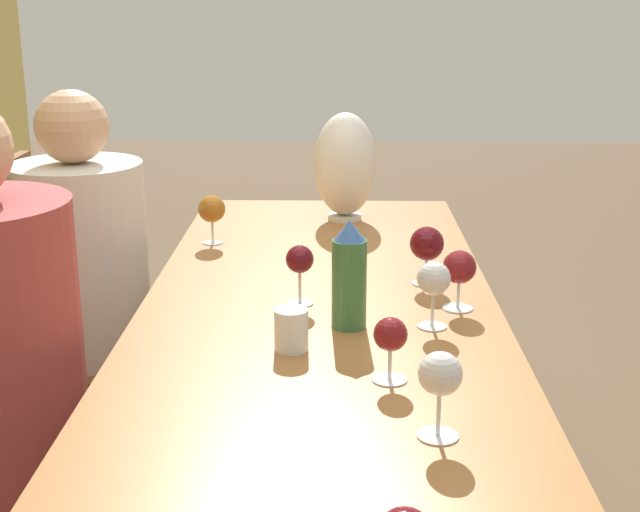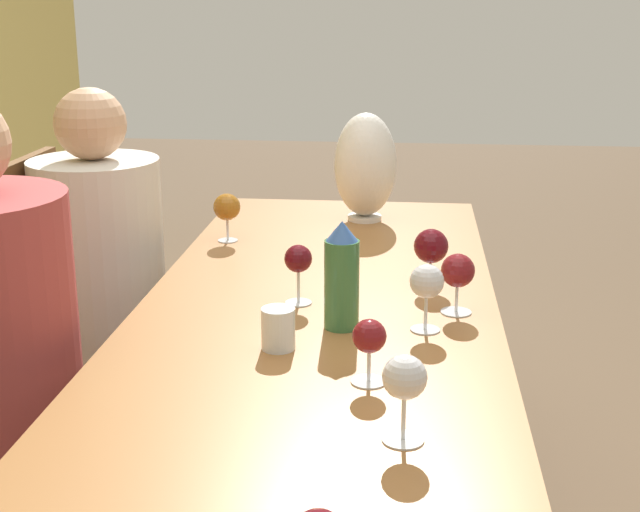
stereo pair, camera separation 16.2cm
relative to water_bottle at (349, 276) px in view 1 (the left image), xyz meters
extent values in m
cube|color=#936033|center=(0.04, 0.06, -0.13)|extent=(2.26, 0.81, 0.04)
cylinder|color=#936033|center=(1.08, -0.24, -0.51)|extent=(0.07, 0.07, 0.72)
cylinder|color=#936033|center=(1.08, 0.37, -0.51)|extent=(0.07, 0.07, 0.72)
cylinder|color=#336638|center=(0.00, 0.00, -0.02)|extent=(0.07, 0.07, 0.19)
cone|color=#33599E|center=(0.00, 0.00, 0.10)|extent=(0.07, 0.07, 0.04)
cylinder|color=silver|center=(-0.13, 0.11, -0.07)|extent=(0.07, 0.07, 0.08)
cylinder|color=silver|center=(0.92, 0.00, -0.10)|extent=(0.10, 0.10, 0.01)
ellipsoid|color=silver|center=(0.92, 0.00, 0.06)|extent=(0.19, 0.19, 0.32)
cylinder|color=silver|center=(0.64, 0.37, -0.11)|extent=(0.06, 0.06, 0.00)
cylinder|color=silver|center=(0.64, 0.37, -0.08)|extent=(0.01, 0.01, 0.06)
sphere|color=#995B19|center=(0.64, 0.37, -0.01)|extent=(0.08, 0.08, 0.08)
cylinder|color=silver|center=(-0.27, -0.07, -0.11)|extent=(0.07, 0.07, 0.00)
cylinder|color=silver|center=(-0.27, -0.07, -0.08)|extent=(0.01, 0.01, 0.06)
sphere|color=maroon|center=(-0.27, -0.07, -0.02)|extent=(0.06, 0.06, 0.06)
cylinder|color=silver|center=(0.00, -0.18, -0.11)|extent=(0.06, 0.06, 0.00)
cylinder|color=silver|center=(0.00, -0.18, -0.07)|extent=(0.01, 0.01, 0.07)
sphere|color=silver|center=(0.00, -0.18, 0.00)|extent=(0.07, 0.07, 0.07)
cylinder|color=silver|center=(0.11, -0.24, -0.11)|extent=(0.07, 0.07, 0.00)
cylinder|color=silver|center=(0.11, -0.24, -0.08)|extent=(0.01, 0.01, 0.06)
sphere|color=maroon|center=(0.11, -0.24, -0.01)|extent=(0.07, 0.07, 0.07)
cylinder|color=silver|center=(-0.48, -0.14, -0.11)|extent=(0.07, 0.07, 0.00)
cylinder|color=silver|center=(-0.48, -0.14, -0.07)|extent=(0.01, 0.01, 0.08)
sphere|color=silver|center=(-0.48, -0.14, 0.00)|extent=(0.07, 0.07, 0.07)
cylinder|color=silver|center=(0.29, -0.19, -0.11)|extent=(0.06, 0.06, 0.00)
cylinder|color=silver|center=(0.29, -0.19, -0.08)|extent=(0.01, 0.01, 0.06)
sphere|color=#510C14|center=(0.29, -0.19, -0.01)|extent=(0.08, 0.08, 0.08)
cylinder|color=silver|center=(0.14, 0.11, -0.11)|extent=(0.06, 0.06, 0.00)
cylinder|color=silver|center=(0.14, 0.11, -0.07)|extent=(0.01, 0.01, 0.08)
sphere|color=#510C14|center=(0.14, 0.11, -0.01)|extent=(0.06, 0.06, 0.06)
cube|color=brown|center=(0.58, 0.73, -0.43)|extent=(0.44, 0.44, 0.04)
cube|color=brown|center=(0.58, 0.93, -0.14)|extent=(0.40, 0.03, 0.54)
cylinder|color=brown|center=(0.39, 0.54, -0.66)|extent=(0.04, 0.04, 0.42)
cylinder|color=brown|center=(0.77, 0.54, -0.66)|extent=(0.04, 0.04, 0.42)
cylinder|color=brown|center=(0.39, 0.92, -0.66)|extent=(0.04, 0.04, 0.42)
cylinder|color=brown|center=(0.77, 0.92, -0.66)|extent=(0.04, 0.04, 0.42)
cube|color=#2D2D38|center=(0.58, 0.66, -0.64)|extent=(0.27, 0.20, 0.46)
cylinder|color=beige|center=(0.58, 0.73, -0.14)|extent=(0.36, 0.36, 0.54)
sphere|color=tan|center=(0.58, 0.73, 0.22)|extent=(0.20, 0.20, 0.20)
camera|label=1|loc=(-1.76, 0.03, 0.57)|focal=50.00mm
camera|label=2|loc=(-1.75, -0.13, 0.57)|focal=50.00mm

